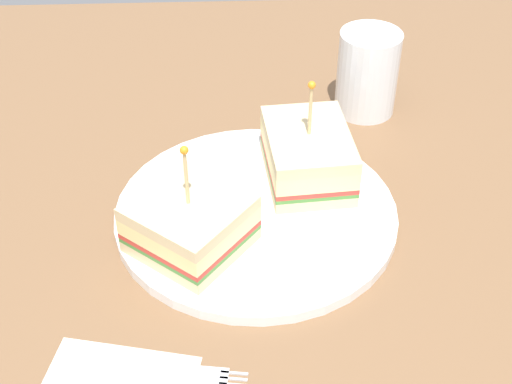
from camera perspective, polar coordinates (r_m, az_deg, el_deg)
name	(u,v)px	position (r cm, az deg, el deg)	size (l,w,h in cm)	color
ground_plane	(256,226)	(65.55, 0.00, -2.73)	(91.19, 91.19, 2.00)	brown
plate	(256,214)	(64.54, 0.00, -1.73)	(25.19, 25.19, 1.05)	white
sandwich_half_front	(190,224)	(59.54, -5.26, -2.52)	(11.81, 11.84, 10.16)	beige
sandwich_half_back	(308,155)	(66.56, 4.12, 2.92)	(10.76, 8.28, 10.28)	beige
drink_glass	(367,77)	(78.06, 8.78, 8.98)	(6.46, 6.46, 9.07)	gold
fork	(178,377)	(53.35, -6.16, -14.33)	(3.04, 13.03, 0.35)	silver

